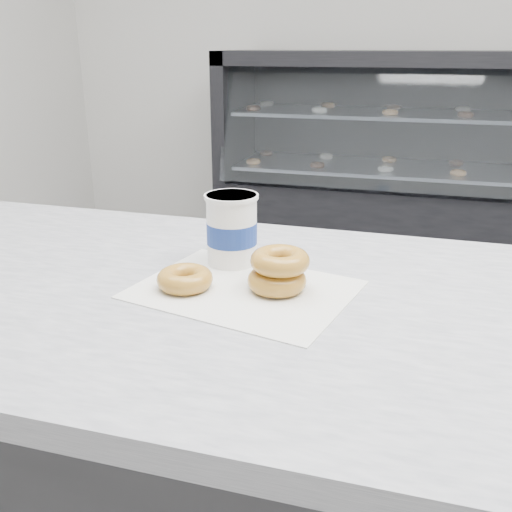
% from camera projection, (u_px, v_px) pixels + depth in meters
% --- Properties ---
extents(ground, '(5.00, 5.00, 0.00)m').
position_uv_depth(ground, '(389.00, 499.00, 1.71)').
color(ground, gray).
rests_on(ground, ground).
extents(display_case, '(2.40, 0.74, 1.25)m').
position_uv_depth(display_case, '(420.00, 184.00, 3.45)').
color(display_case, black).
rests_on(display_case, ground).
extents(wax_paper, '(0.39, 0.33, 0.00)m').
position_uv_depth(wax_paper, '(244.00, 289.00, 0.94)').
color(wax_paper, silver).
rests_on(wax_paper, counter).
extents(donut_single, '(0.11, 0.11, 0.03)m').
position_uv_depth(donut_single, '(185.00, 279.00, 0.93)').
color(donut_single, '#B98633').
rests_on(donut_single, wax_paper).
extents(donut_stack, '(0.13, 0.13, 0.07)m').
position_uv_depth(donut_stack, '(278.00, 271.00, 0.92)').
color(donut_stack, '#B98633').
rests_on(donut_stack, wax_paper).
extents(coffee_cup, '(0.11, 0.11, 0.13)m').
position_uv_depth(coffee_cup, '(232.00, 229.00, 1.03)').
color(coffee_cup, white).
rests_on(coffee_cup, counter).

